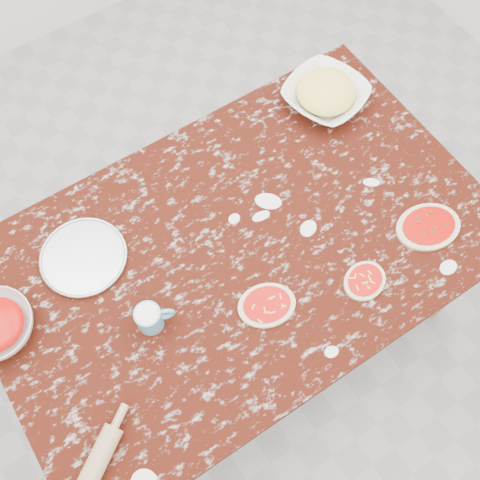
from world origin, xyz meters
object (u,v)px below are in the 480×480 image
object	(u,v)px
worktable	(240,258)
pizza_tray	(84,257)
flour_mug	(150,318)
rolling_pin	(89,479)
cheese_bowl	(325,95)

from	to	relation	value
worktable	pizza_tray	bearing A→B (deg)	151.36
pizza_tray	flour_mug	xyz separation A→B (m)	(0.08, -0.30, 0.04)
rolling_pin	flour_mug	bearing A→B (deg)	39.76
pizza_tray	worktable	bearing A→B (deg)	-28.64
pizza_tray	cheese_bowl	world-z (taller)	cheese_bowl
pizza_tray	rolling_pin	bearing A→B (deg)	-114.59
worktable	pizza_tray	distance (m)	0.50
flour_mug	rolling_pin	size ratio (longest dim) A/B	0.41
cheese_bowl	flour_mug	size ratio (longest dim) A/B	2.44
cheese_bowl	rolling_pin	bearing A→B (deg)	-152.10
worktable	pizza_tray	size ratio (longest dim) A/B	5.98
pizza_tray	flour_mug	bearing A→B (deg)	-75.78
worktable	rolling_pin	world-z (taller)	rolling_pin
flour_mug	rolling_pin	world-z (taller)	flour_mug
worktable	pizza_tray	world-z (taller)	pizza_tray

